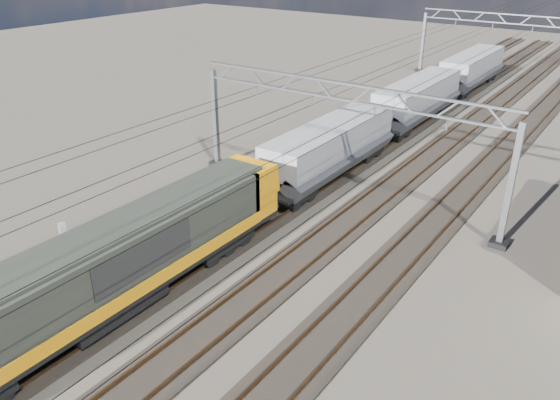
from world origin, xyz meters
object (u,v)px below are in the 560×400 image
Objects in this scene: catenary_gantry_far at (509,46)px; trackside_cabinet at (63,230)px; hopper_wagon_lead at (331,146)px; hopper_wagon_third at (472,68)px; catenary_gantry_mid at (340,138)px; hopper_wagon_mid at (418,98)px; locomotive at (104,270)px.

trackside_cabinet is (-8.47, -48.89, -2.88)m from catenary_gantry_far.
hopper_wagon_lead is (-2.00, -33.55, -1.67)m from catenary_gantry_far.
catenary_gantry_far reaches higher than hopper_wagon_third.
catenary_gantry_mid is at bearing -50.71° from hopper_wagon_lead.
hopper_wagon_lead reaches higher than trackside_cabinet.
hopper_wagon_mid is 14.20m from hopper_wagon_third.
hopper_wagon_lead is 1.00× the size of hopper_wagon_third.
catenary_gantry_far is at bearing 84.10° from hopper_wagon_mid.
hopper_wagon_mid is (-0.00, 31.90, -0.09)m from locomotive.
catenary_gantry_far is at bearing 86.59° from hopper_wagon_lead.
catenary_gantry_mid reaches higher than hopper_wagon_third.
locomotive is 46.10m from hopper_wagon_third.
catenary_gantry_mid reaches higher than locomotive.
hopper_wagon_third is at bearing 93.71° from catenary_gantry_mid.
hopper_wagon_mid is (-2.00, 16.65, -1.67)m from catenary_gantry_mid.
catenary_gantry_far reaches higher than locomotive.
locomotive is 17.70m from hopper_wagon_lead.
catenary_gantry_mid is 15.46m from locomotive.
trackside_cabinet is at bearing -123.30° from catenary_gantry_mid.
catenary_gantry_far is (0.00, 36.00, 0.00)m from catenary_gantry_mid.
locomotive is at bearing -90.00° from hopper_wagon_mid.
hopper_wagon_mid is at bearing -90.00° from hopper_wagon_third.
trackside_cabinet is (-6.47, -43.74, -1.21)m from hopper_wagon_third.
catenary_gantry_mid is at bearing 78.95° from trackside_cabinet.
locomotive reaches higher than hopper_wagon_third.
catenary_gantry_far is at bearing 87.77° from locomotive.
locomotive reaches higher than trackside_cabinet.
hopper_wagon_lead is (-0.00, 17.70, -0.09)m from locomotive.
catenary_gantry_mid is 0.94× the size of locomotive.
trackside_cabinet is (-6.47, 2.36, -1.30)m from locomotive.
catenary_gantry_far is at bearing 90.00° from catenary_gantry_mid.
hopper_wagon_third is at bearing 90.00° from hopper_wagon_lead.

